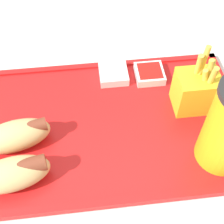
% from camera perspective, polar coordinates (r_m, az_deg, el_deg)
% --- Properties ---
extents(dining_table, '(1.49, 1.01, 0.72)m').
position_cam_1_polar(dining_table, '(0.87, 1.67, -15.31)').
color(dining_table, beige).
rests_on(dining_table, ground_plane).
extents(food_tray, '(0.46, 0.30, 0.01)m').
position_cam_1_polar(food_tray, '(0.55, 0.00, -2.21)').
color(food_tray, red).
rests_on(food_tray, dining_table).
extents(hot_dog_far, '(0.12, 0.07, 0.05)m').
position_cam_1_polar(hot_dog_far, '(0.49, -17.93, -10.68)').
color(hot_dog_far, '#DBB270').
rests_on(hot_dog_far, food_tray).
extents(hot_dog_near, '(0.12, 0.08, 0.05)m').
position_cam_1_polar(hot_dog_near, '(0.52, -17.36, -4.12)').
color(hot_dog_near, '#DBB270').
rests_on(hot_dog_near, food_tray).
extents(fries_carton, '(0.07, 0.06, 0.12)m').
position_cam_1_polar(fries_carton, '(0.56, 15.18, 3.97)').
color(fries_carton, gold).
rests_on(fries_carton, food_tray).
extents(sauce_cup_mayo, '(0.05, 0.05, 0.02)m').
position_cam_1_polar(sauce_cup_mayo, '(0.61, 0.27, 6.99)').
color(sauce_cup_mayo, silver).
rests_on(sauce_cup_mayo, food_tray).
extents(sauce_cup_ketchup, '(0.05, 0.05, 0.02)m').
position_cam_1_polar(sauce_cup_ketchup, '(0.61, 6.87, 7.00)').
color(sauce_cup_ketchup, silver).
rests_on(sauce_cup_ketchup, food_tray).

